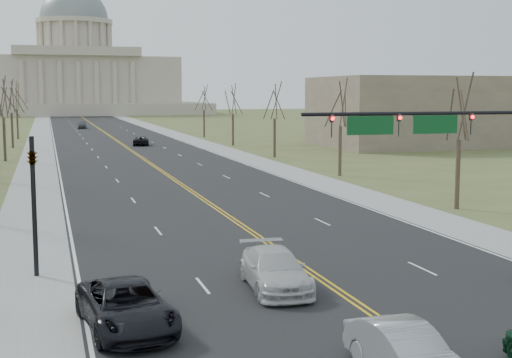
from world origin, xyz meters
TOP-DOWN VIEW (x-y plane):
  - road at (0.00, 110.00)m, footprint 20.00×380.00m
  - cross_road at (0.00, 6.00)m, footprint 120.00×14.00m
  - sidewalk_left at (-12.00, 110.00)m, footprint 4.00×380.00m
  - sidewalk_right at (12.00, 110.00)m, footprint 4.00×380.00m
  - center_line at (0.00, 110.00)m, footprint 0.42×380.00m
  - edge_line_left at (-9.80, 110.00)m, footprint 0.15×380.00m
  - edge_line_right at (9.80, 110.00)m, footprint 0.15×380.00m
  - capitol at (0.00, 249.91)m, footprint 90.00×60.00m
  - signal_mast at (7.45, 13.50)m, footprint 12.12×0.44m
  - signal_left at (-11.50, 13.50)m, footprint 0.32×0.36m
  - tree_r_0 at (15.50, 24.00)m, footprint 3.74×3.74m
  - tree_r_1 at (15.50, 44.00)m, footprint 3.74×3.74m
  - tree_r_2 at (15.50, 64.00)m, footprint 3.74×3.74m
  - tree_l_2 at (-15.50, 68.00)m, footprint 3.96×3.96m
  - tree_r_3 at (15.50, 84.00)m, footprint 3.74×3.74m
  - tree_l_3 at (-15.50, 88.00)m, footprint 3.96×3.96m
  - tree_r_4 at (15.50, 104.00)m, footprint 3.74×3.74m
  - tree_l_4 at (-15.50, 108.00)m, footprint 3.96×3.96m
  - bldg_right_mass at (40.00, 76.00)m, footprint 25.00×20.00m
  - car_sb_inner_lead at (-1.65, -0.80)m, footprint 1.85×4.60m
  - car_sb_outer_lead at (-8.56, 5.46)m, footprint 3.25×5.90m
  - car_sb_inner_second at (-2.34, 8.70)m, footprint 2.62×5.58m
  - car_far_nb at (2.46, 87.92)m, footprint 2.91×5.16m
  - car_far_sb at (-3.48, 140.21)m, footprint 2.05×4.65m

SIDE VIEW (x-z plane):
  - road at x=0.00m, z-range 0.00..0.01m
  - cross_road at x=0.00m, z-range 0.00..0.01m
  - sidewalk_left at x=-12.00m, z-range 0.00..0.03m
  - sidewalk_right at x=12.00m, z-range 0.00..0.03m
  - center_line at x=0.00m, z-range 0.01..0.02m
  - edge_line_left at x=-9.80m, z-range 0.01..0.02m
  - edge_line_right at x=9.80m, z-range 0.01..0.02m
  - car_far_nb at x=2.46m, z-range 0.01..1.37m
  - car_sb_inner_lead at x=-1.65m, z-range 0.01..1.50m
  - car_far_sb at x=-3.48m, z-range 0.01..1.57m
  - car_sb_outer_lead at x=-8.56m, z-range 0.01..1.58m
  - car_sb_inner_second at x=-2.34m, z-range 0.01..1.59m
  - signal_left at x=-11.50m, z-range 0.71..6.71m
  - bldg_right_mass at x=40.00m, z-range 0.00..10.00m
  - signal_mast at x=7.45m, z-range 2.16..9.36m
  - tree_r_0 at x=15.50m, z-range 2.30..10.80m
  - tree_r_1 at x=15.50m, z-range 2.30..10.80m
  - tree_r_2 at x=15.50m, z-range 2.30..10.80m
  - tree_r_3 at x=15.50m, z-range 2.30..10.80m
  - tree_r_4 at x=15.50m, z-range 2.30..10.80m
  - tree_l_2 at x=-15.50m, z-range 2.44..11.44m
  - tree_l_3 at x=-15.50m, z-range 2.44..11.44m
  - tree_l_4 at x=-15.50m, z-range 2.44..11.44m
  - capitol at x=0.00m, z-range -10.80..39.20m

